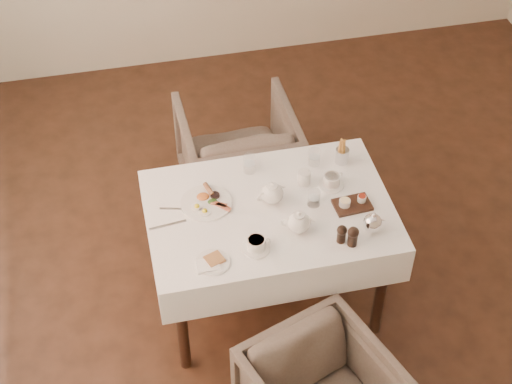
{
  "coord_description": "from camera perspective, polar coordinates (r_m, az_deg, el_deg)",
  "views": [
    {
      "loc": [
        -1.16,
        -2.81,
        3.66
      ],
      "look_at": [
        -0.53,
        0.04,
        0.82
      ],
      "focal_mm": 55.0,
      "sensor_mm": 36.0,
      "label": 1
    }
  ],
  "objects": [
    {
      "name": "glass_right",
      "position": [
        4.31,
        4.26,
        2.55
      ],
      "size": [
        0.08,
        0.08,
        0.09
      ],
      "primitive_type": "cylinder",
      "rotation": [
        0.0,
        0.0,
        -0.21
      ],
      "color": "silver",
      "rests_on": "table"
    },
    {
      "name": "side_plate",
      "position": [
        3.83,
        -3.24,
        -5.15
      ],
      "size": [
        0.17,
        0.17,
        0.02
      ],
      "rotation": [
        0.0,
        0.0,
        0.15
      ],
      "color": "white",
      "rests_on": "table"
    },
    {
      "name": "glass_left",
      "position": [
        4.26,
        -0.47,
        2.06
      ],
      "size": [
        0.09,
        0.09,
        0.1
      ],
      "primitive_type": "cylinder",
      "rotation": [
        0.0,
        0.0,
        0.28
      ],
      "color": "silver",
      "rests_on": "table"
    },
    {
      "name": "teapot_centre",
      "position": [
        4.07,
        1.17,
        -0.02
      ],
      "size": [
        0.2,
        0.17,
        0.13
      ],
      "primitive_type": null,
      "rotation": [
        0.0,
        0.0,
        0.32
      ],
      "color": "white",
      "rests_on": "table"
    },
    {
      "name": "cutlery_knife",
      "position": [
        4.02,
        -6.43,
        -2.4
      ],
      "size": [
        0.19,
        0.04,
        0.0
      ],
      "primitive_type": "cube",
      "rotation": [
        0.0,
        0.0,
        1.69
      ],
      "color": "silver",
      "rests_on": "table"
    },
    {
      "name": "pepper_mill_left",
      "position": [
        3.91,
        6.25,
        -3.05
      ],
      "size": [
        0.07,
        0.07,
        0.11
      ],
      "primitive_type": null,
      "rotation": [
        0.0,
        0.0,
        0.35
      ],
      "color": "black",
      "rests_on": "table"
    },
    {
      "name": "glass_mid",
      "position": [
        4.08,
        4.24,
        -0.43
      ],
      "size": [
        0.08,
        0.08,
        0.09
      ],
      "primitive_type": "cylinder",
      "rotation": [
        0.0,
        0.0,
        0.27
      ],
      "color": "silver",
      "rests_on": "table"
    },
    {
      "name": "teacup_far",
      "position": [
        4.2,
        5.53,
        0.82
      ],
      "size": [
        0.14,
        0.14,
        0.07
      ],
      "rotation": [
        0.0,
        0.0,
        0.36
      ],
      "color": "white",
      "rests_on": "table"
    },
    {
      "name": "table",
      "position": [
        4.16,
        0.98,
        -2.35
      ],
      "size": [
        1.28,
        0.88,
        0.75
      ],
      "color": "black",
      "rests_on": "ground"
    },
    {
      "name": "pepper_mill_right",
      "position": [
        3.89,
        7.06,
        -3.21
      ],
      "size": [
        0.06,
        0.06,
        0.12
      ],
      "primitive_type": null,
      "rotation": [
        0.0,
        0.0,
        0.14
      ],
      "color": "black",
      "rests_on": "table"
    },
    {
      "name": "fries_cup",
      "position": [
        4.32,
        6.3,
        2.9
      ],
      "size": [
        0.07,
        0.07,
        0.16
      ],
      "rotation": [
        0.0,
        0.0,
        -0.4
      ],
      "color": "silver",
      "rests_on": "table"
    },
    {
      "name": "breakfast_plate",
      "position": [
        4.11,
        -3.63,
        -0.71
      ],
      "size": [
        0.27,
        0.27,
        0.03
      ],
      "rotation": [
        0.0,
        0.0,
        -0.18
      ],
      "color": "white",
      "rests_on": "table"
    },
    {
      "name": "silver_pot",
      "position": [
        3.97,
        8.49,
        -2.17
      ],
      "size": [
        0.13,
        0.11,
        0.13
      ],
      "primitive_type": null,
      "rotation": [
        0.0,
        0.0,
        -0.1
      ],
      "color": "white",
      "rests_on": "table"
    },
    {
      "name": "teacup_near",
      "position": [
        3.86,
        0.01,
        -3.85
      ],
      "size": [
        0.14,
        0.14,
        0.07
      ],
      "rotation": [
        0.0,
        0.0,
        -0.01
      ],
      "color": "white",
      "rests_on": "table"
    },
    {
      "name": "creamer",
      "position": [
        4.19,
        3.51,
        1.07
      ],
      "size": [
        0.08,
        0.08,
        0.08
      ],
      "primitive_type": "cylinder",
      "rotation": [
        0.0,
        0.0,
        -0.26
      ],
      "color": "white",
      "rests_on": "table"
    },
    {
      "name": "armchair_far",
      "position": [
        5.03,
        -1.31,
        2.76
      ],
      "size": [
        0.73,
        0.75,
        0.66
      ],
      "primitive_type": "imported",
      "rotation": [
        0.0,
        0.0,
        3.17
      ],
      "color": "#4F423A",
      "rests_on": "ground"
    },
    {
      "name": "condiment_board",
      "position": [
        4.11,
        6.99,
        -0.85
      ],
      "size": [
        0.2,
        0.14,
        0.05
      ],
      "rotation": [
        0.0,
        0.0,
        0.07
      ],
      "color": "black",
      "rests_on": "table"
    },
    {
      "name": "teapot_front",
      "position": [
        3.93,
        3.13,
        -2.14
      ],
      "size": [
        0.19,
        0.16,
        0.13
      ],
      "primitive_type": null,
      "rotation": [
        0.0,
        0.0,
        -0.2
      ],
      "color": "white",
      "rests_on": "table"
    },
    {
      "name": "cutlery_fork",
      "position": [
        4.1,
        -5.78,
        -1.23
      ],
      "size": [
        0.18,
        0.06,
        0.0
      ],
      "primitive_type": "cube",
      "rotation": [
        0.0,
        0.0,
        1.32
      ],
      "color": "silver",
      "rests_on": "table"
    }
  ]
}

